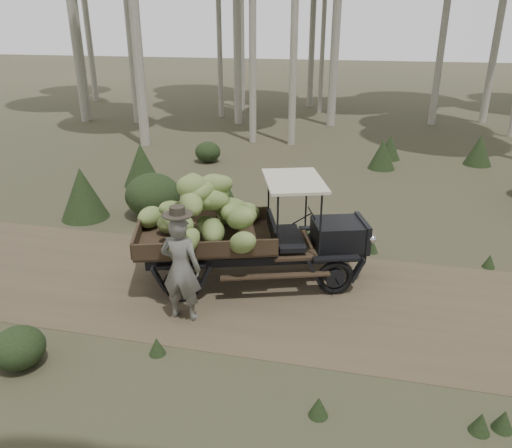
# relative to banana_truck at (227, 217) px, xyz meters

# --- Properties ---
(ground) EXTENTS (120.00, 120.00, 0.00)m
(ground) POSITION_rel_banana_truck_xyz_m (2.76, -0.37, -1.37)
(ground) COLOR #473D2B
(ground) RESTS_ON ground
(dirt_track) EXTENTS (70.00, 4.00, 0.01)m
(dirt_track) POSITION_rel_banana_truck_xyz_m (2.76, -0.37, -1.36)
(dirt_track) COLOR brown
(dirt_track) RESTS_ON ground
(banana_truck) EXTENTS (4.77, 3.05, 2.32)m
(banana_truck) POSITION_rel_banana_truck_xyz_m (0.00, 0.00, 0.00)
(banana_truck) COLOR black
(banana_truck) RESTS_ON ground
(farmer) EXTENTS (0.72, 0.53, 2.10)m
(farmer) POSITION_rel_banana_truck_xyz_m (-0.39, -1.49, -0.37)
(farmer) COLOR #615F58
(farmer) RESTS_ON ground
(undergrowth) EXTENTS (25.19, 23.18, 1.39)m
(undergrowth) POSITION_rel_banana_truck_xyz_m (2.60, 0.11, -0.82)
(undergrowth) COLOR #233319
(undergrowth) RESTS_ON ground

